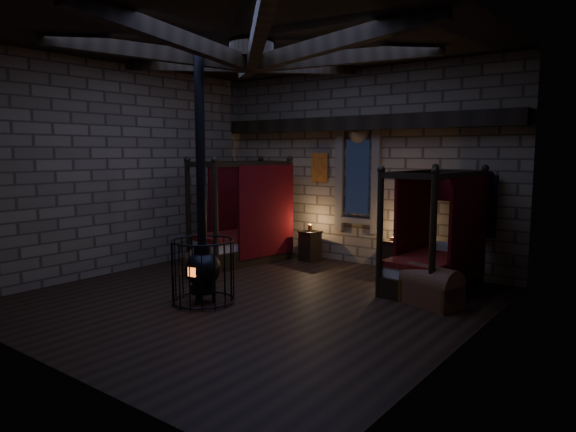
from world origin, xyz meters
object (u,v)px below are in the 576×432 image
Objects in this scene: bed_right at (434,261)px; stove at (203,265)px; trunk_right at (431,288)px; bed_left at (244,237)px; trunk_left at (202,266)px.

bed_right is 4.06m from stove.
stove reaches higher than trunk_right.
bed_left is 4.69m from trunk_right.
trunk_left is 0.21× the size of stove.
trunk_right is at bearing -65.31° from bed_right.
trunk_left is at bearing -66.28° from bed_left.
bed_left is 4.32m from bed_right.
stove is at bearing -129.54° from trunk_right.
stove is (1.22, -1.12, 0.39)m from trunk_left.
bed_right is 2.11× the size of trunk_right.
trunk_right is at bearing 27.09° from stove.
trunk_left is 4.35m from trunk_right.
trunk_left is (0.40, -1.65, -0.32)m from bed_left.
bed_left is 0.57× the size of stove.
trunk_right reaches higher than trunk_left.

